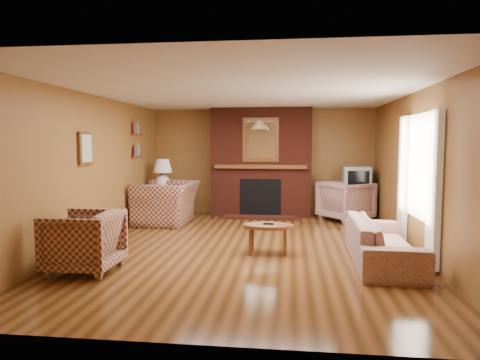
# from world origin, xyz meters

# --- Properties ---
(floor) EXTENTS (6.50, 6.50, 0.00)m
(floor) POSITION_xyz_m (0.00, 0.00, 0.00)
(floor) COLOR #44270E
(floor) RESTS_ON ground
(ceiling) EXTENTS (6.50, 6.50, 0.00)m
(ceiling) POSITION_xyz_m (0.00, 0.00, 2.40)
(ceiling) COLOR silver
(ceiling) RESTS_ON wall_back
(wall_back) EXTENTS (6.50, 0.00, 6.50)m
(wall_back) POSITION_xyz_m (0.00, 3.25, 1.20)
(wall_back) COLOR brown
(wall_back) RESTS_ON floor
(wall_front) EXTENTS (6.50, 0.00, 6.50)m
(wall_front) POSITION_xyz_m (0.00, -3.25, 1.20)
(wall_front) COLOR brown
(wall_front) RESTS_ON floor
(wall_left) EXTENTS (0.00, 6.50, 6.50)m
(wall_left) POSITION_xyz_m (-2.50, 0.00, 1.20)
(wall_left) COLOR brown
(wall_left) RESTS_ON floor
(wall_right) EXTENTS (0.00, 6.50, 6.50)m
(wall_right) POSITION_xyz_m (2.50, 0.00, 1.20)
(wall_right) COLOR brown
(wall_right) RESTS_ON floor
(fireplace) EXTENTS (2.20, 0.82, 2.40)m
(fireplace) POSITION_xyz_m (0.00, 2.98, 1.18)
(fireplace) COLOR #4C1910
(fireplace) RESTS_ON floor
(window_right) EXTENTS (0.10, 1.85, 2.00)m
(window_right) POSITION_xyz_m (2.45, -0.20, 1.13)
(window_right) COLOR beige
(window_right) RESTS_ON wall_right
(bookshelf) EXTENTS (0.09, 0.55, 0.71)m
(bookshelf) POSITION_xyz_m (-2.44, 1.90, 1.67)
(bookshelf) COLOR brown
(bookshelf) RESTS_ON wall_left
(botanical_print) EXTENTS (0.05, 0.40, 0.50)m
(botanical_print) POSITION_xyz_m (-2.47, -0.30, 1.55)
(botanical_print) COLOR brown
(botanical_print) RESTS_ON wall_left
(pendant_light) EXTENTS (0.36, 0.36, 0.48)m
(pendant_light) POSITION_xyz_m (0.00, 2.30, 2.00)
(pendant_light) COLOR black
(pendant_light) RESTS_ON ceiling
(plaid_loveseat) EXTENTS (1.15, 1.31, 0.84)m
(plaid_loveseat) POSITION_xyz_m (-1.85, 1.88, 0.42)
(plaid_loveseat) COLOR maroon
(plaid_loveseat) RESTS_ON floor
(plaid_armchair) EXTENTS (0.85, 0.83, 0.77)m
(plaid_armchair) POSITION_xyz_m (-1.95, -1.46, 0.39)
(plaid_armchair) COLOR maroon
(plaid_armchair) RESTS_ON floor
(floral_sofa) EXTENTS (0.85, 2.05, 0.59)m
(floral_sofa) POSITION_xyz_m (1.90, -0.60, 0.30)
(floral_sofa) COLOR #C0AC95
(floral_sofa) RESTS_ON floor
(floral_armchair) EXTENTS (1.27, 1.26, 0.83)m
(floral_armchair) POSITION_xyz_m (1.82, 2.59, 0.42)
(floral_armchair) COLOR #C0AC95
(floral_armchair) RESTS_ON floor
(coffee_table) EXTENTS (0.75, 0.46, 0.46)m
(coffee_table) POSITION_xyz_m (0.33, -0.32, 0.37)
(coffee_table) COLOR brown
(coffee_table) RESTS_ON floor
(side_table) EXTENTS (0.48, 0.48, 0.61)m
(side_table) POSITION_xyz_m (-2.10, 2.45, 0.30)
(side_table) COLOR brown
(side_table) RESTS_ON floor
(table_lamp) EXTENTS (0.41, 0.41, 0.68)m
(table_lamp) POSITION_xyz_m (-2.10, 2.45, 0.98)
(table_lamp) COLOR white
(table_lamp) RESTS_ON side_table
(tv_stand) EXTENTS (0.62, 0.57, 0.62)m
(tv_stand) POSITION_xyz_m (2.05, 2.80, 0.31)
(tv_stand) COLOR black
(tv_stand) RESTS_ON floor
(crt_tv) EXTENTS (0.57, 0.57, 0.52)m
(crt_tv) POSITION_xyz_m (2.05, 2.79, 0.88)
(crt_tv) COLOR #A3A5AA
(crt_tv) RESTS_ON tv_stand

